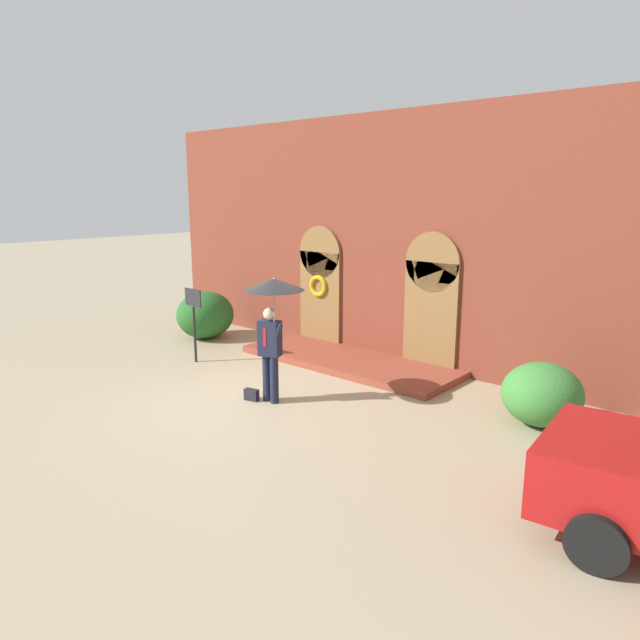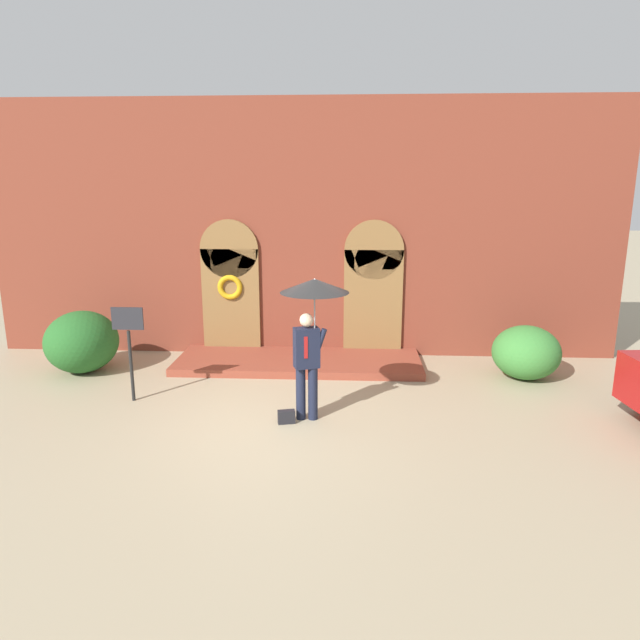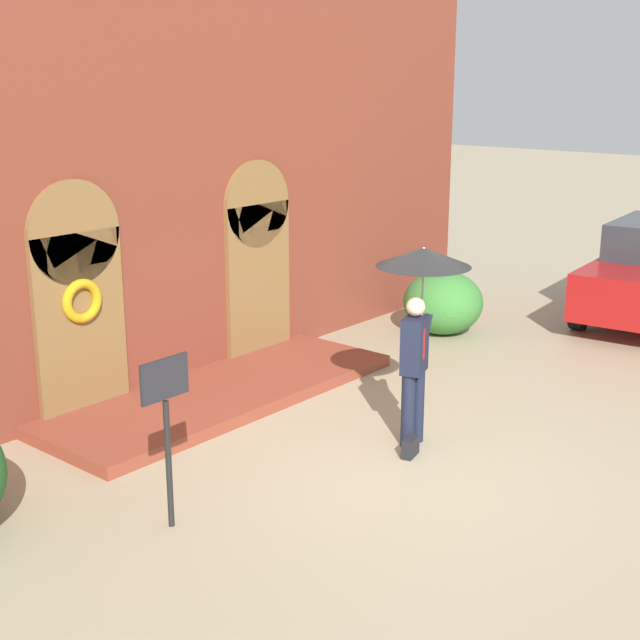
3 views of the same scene
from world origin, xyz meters
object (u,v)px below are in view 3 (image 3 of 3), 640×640
object	(u,v)px
person_with_umbrella	(421,286)
sign_post	(166,415)
shrub_right	(443,302)
handbag	(410,447)

from	to	relation	value
person_with_umbrella	sign_post	distance (m)	3.43
sign_post	shrub_right	world-z (taller)	sign_post
person_with_umbrella	handbag	size ratio (longest dim) A/B	8.44
person_with_umbrella	shrub_right	size ratio (longest dim) A/B	1.76
person_with_umbrella	handbag	xyz separation A→B (m)	(-0.42, -0.20, -1.80)
handbag	shrub_right	world-z (taller)	shrub_right
shrub_right	person_with_umbrella	bearing A→B (deg)	-151.06
person_with_umbrella	sign_post	size ratio (longest dim) A/B	1.37
person_with_umbrella	handbag	world-z (taller)	person_with_umbrella
shrub_right	handbag	bearing A→B (deg)	-151.37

